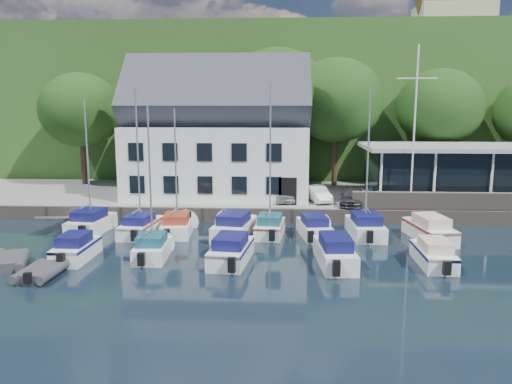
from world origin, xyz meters
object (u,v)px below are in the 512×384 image
club_pavilion (449,172)px  boat_r1_3 (234,224)px  car_silver (281,193)px  boat_r1_7 (430,227)px  boat_r1_0 (88,161)px  boat_r2_4 (434,252)px  car_white (318,194)px  boat_r1_6 (368,164)px  boat_r2_2 (231,248)px  dinghy_0 (10,259)px  car_blue (383,193)px  boat_r1_5 (314,225)px  boat_r1_2 (176,169)px  harbor_building (218,141)px  boat_r1_1 (138,169)px  flagpole (414,128)px  boat_r2_0 (76,246)px  boat_r2_3 (335,249)px  car_dgrey (352,197)px  dinghy_1 (41,270)px  boat_r1_4 (270,169)px  boat_r2_1 (150,182)px

club_pavilion → boat_r1_3: 18.29m
car_silver → boat_r1_7: 11.37m
boat_r1_0 → boat_r2_4: boat_r1_0 is taller
club_pavilion → car_white: bearing=-168.3°
boat_r1_6 → boat_r1_7: size_ratio=1.43×
car_white → boat_r2_2: (-5.36, -11.86, -0.80)m
boat_r1_6 → dinghy_0: boat_r1_6 is taller
club_pavilion → car_blue: club_pavilion is taller
boat_r1_5 → boat_r1_7: 7.01m
boat_r1_2 → dinghy_0: (-7.23, -6.83, -3.85)m
harbor_building → boat_r1_1: bearing=-112.9°
flagpole → boat_r2_0: bearing=-153.6°
flagpole → boat_r1_7: (-0.04, -4.95, -5.80)m
harbor_building → dinghy_0: 18.67m
flagpole → boat_r2_0: (-20.01, -9.95, -5.85)m
harbor_building → boat_r1_7: 17.56m
car_white → boat_r1_1: size_ratio=0.40×
car_white → boat_r2_0: size_ratio=0.67×
boat_r1_3 → car_silver: bearing=76.5°
boat_r2_3 → boat_r1_3: bearing=133.6°
boat_r1_2 → boat_r2_4: boat_r1_2 is taller
car_dgrey → boat_r1_2: size_ratio=0.47×
car_blue → boat_r1_2: 15.75m
car_dgrey → boat_r1_3: size_ratio=0.63×
car_dgrey → boat_r1_6: boat_r1_6 is taller
boat_r1_0 → dinghy_1: (0.87, -8.62, -4.32)m
car_silver → car_white: bearing=-14.5°
flagpole → boat_r1_4: bearing=-155.4°
boat_r1_6 → boat_r1_7: 5.39m
car_silver → dinghy_1: 18.60m
boat_r1_0 → boat_r1_3: boat_r1_0 is taller
flagpole → boat_r1_0: 21.91m
harbor_building → boat_r1_3: harbor_building is taller
car_white → boat_r1_0: bearing=-173.0°
club_pavilion → boat_r1_4: bearing=-148.3°
car_white → boat_r1_7: (6.31, -6.78, -0.78)m
boat_r1_4 → boat_r2_2: (-1.90, -5.54, -3.45)m
boat_r1_5 → dinghy_0: (-15.92, -6.70, -0.34)m
car_dgrey → car_blue: (2.45, 1.20, 0.07)m
club_pavilion → boat_r1_4: 16.09m
boat_r1_7 → boat_r1_1: bearing=170.0°
flagpole → boat_r1_0: size_ratio=1.19×
boat_r2_1 → boat_r2_4: (14.74, -0.37, -3.45)m
boat_r2_0 → boat_r1_1: bearing=69.8°
harbor_building → boat_r2_0: bearing=-112.1°
boat_r1_5 → flagpole: bearing=23.9°
flagpole → boat_r1_6: (-3.82, -4.29, -2.01)m
boat_r2_0 → boat_r1_7: bearing=14.7°
boat_r1_7 → dinghy_0: boat_r1_7 is taller
boat_r2_1 → boat_r1_4: bearing=36.4°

